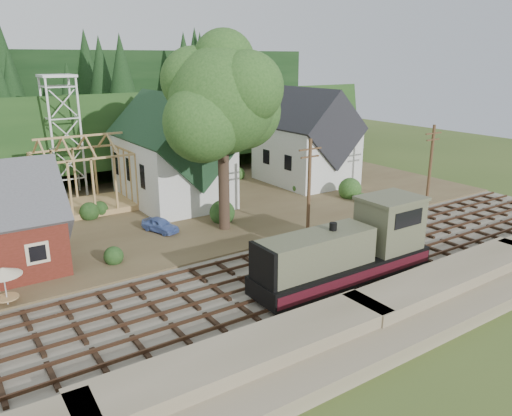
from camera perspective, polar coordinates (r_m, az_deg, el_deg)
ground at (r=33.17m, az=2.29°, el=-8.17°), size 140.00×140.00×0.00m
embankment at (r=27.60m, az=13.11°, el=-14.17°), size 64.00×5.00×1.60m
railroad_bed at (r=33.13m, az=2.29°, el=-8.05°), size 64.00×11.00×0.16m
village_flat at (r=47.85m, az=-10.55°, el=-0.29°), size 64.00×26.00×0.30m
hillside at (r=69.95m, az=-18.55°, el=4.42°), size 70.00×28.96×12.74m
ridge at (r=85.24m, az=-21.56°, el=6.22°), size 80.00×20.00×12.00m
church at (r=48.94m, az=-9.51°, el=6.22°), size 8.40×15.17×13.00m
farmhouse at (r=56.87m, az=5.70°, el=7.51°), size 8.40×10.80×10.60m
timber_frame at (r=48.86m, az=-19.11°, el=3.20°), size 8.20×6.20×6.99m
lattice_tower at (r=53.64m, az=-21.57°, el=11.45°), size 3.20×3.20×12.12m
big_tree at (r=39.86m, az=-3.72°, el=11.34°), size 10.90×8.40×14.70m
telegraph_pole_near at (r=39.71m, az=6.08°, el=2.51°), size 2.20×0.28×8.00m
telegraph_pole_far at (r=50.48m, az=19.31°, el=4.74°), size 2.20×0.28×8.00m
locomotive at (r=32.39m, az=10.69°, el=-4.81°), size 12.76×3.19×5.08m
car_blue at (r=41.54m, az=-10.90°, el=-1.90°), size 2.43×3.70×1.17m
car_red at (r=56.10m, az=9.44°, el=3.08°), size 4.30×2.26×1.15m
patio_set at (r=32.02m, az=-26.94°, el=-6.66°), size 2.06×2.06×2.29m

